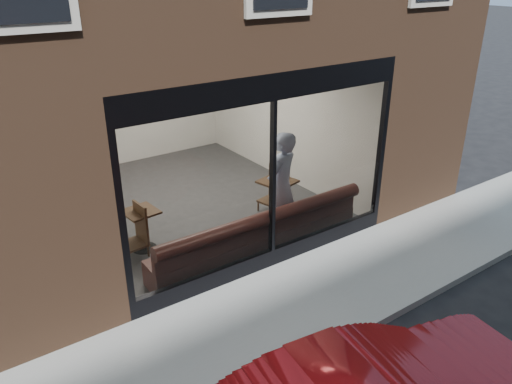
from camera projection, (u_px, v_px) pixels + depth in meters
ground at (361, 331)px, 6.84m from camera, size 120.00×120.00×0.00m
sidewalk_near at (313, 295)px, 7.58m from camera, size 40.00×2.00×0.01m
kerb_near at (364, 330)px, 6.78m from camera, size 40.00×0.10×0.12m
host_building_pier_right at (252, 81)px, 14.10m from camera, size 2.50×12.00×3.20m
host_building_backfill at (87, 79)px, 14.37m from camera, size 5.00×6.00×3.20m
cafe_floor at (188, 202)px, 10.56m from camera, size 6.00×6.00×0.00m
cafe_ceiling at (179, 48)px, 9.25m from camera, size 6.00×6.00×0.00m
cafe_wall_back at (126, 100)px, 12.13m from camera, size 5.00×0.00×5.00m
cafe_wall_left at (55, 155)px, 8.60m from camera, size 0.00×6.00×6.00m
cafe_wall_right at (283, 111)px, 11.21m from camera, size 0.00×6.00×6.00m
storefront_kick at (272, 257)px, 8.31m from camera, size 5.00×0.10×0.30m
storefront_header at (274, 86)px, 7.13m from camera, size 5.00×0.10×0.40m
storefront_mullion at (273, 180)px, 7.73m from camera, size 0.06×0.10×2.50m
storefront_glass at (274, 180)px, 7.71m from camera, size 4.80×0.00×4.80m
banquette at (258, 243)px, 8.57m from camera, size 4.00×0.55×0.45m
person at (281, 186)px, 8.88m from camera, size 0.85×0.71×2.00m
cafe_table_left at (140, 212)px, 8.52m from camera, size 0.60×0.60×0.04m
cafe_table_right at (278, 182)px, 9.72m from camera, size 0.74×0.74×0.04m
cafe_chair_left at (133, 244)px, 8.51m from camera, size 0.46×0.46×0.04m
cafe_chair_right at (271, 201)px, 10.09m from camera, size 0.50×0.50×0.04m
wall_poster at (77, 170)px, 7.74m from camera, size 0.02×0.62×0.83m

